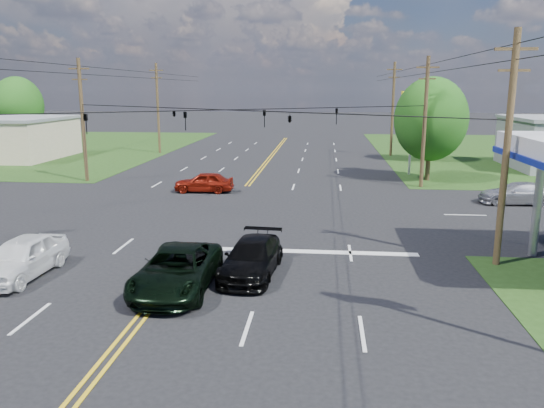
# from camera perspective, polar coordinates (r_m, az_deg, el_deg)

# --- Properties ---
(ground) EXTENTS (280.00, 280.00, 0.00)m
(ground) POSITION_cam_1_polar(r_m,az_deg,el_deg) (32.28, -4.75, -0.64)
(ground) COLOR black
(ground) RESTS_ON ground
(stop_bar) EXTENTS (10.00, 0.50, 0.02)m
(stop_bar) POSITION_cam_1_polar(r_m,az_deg,el_deg) (24.05, 3.62, -5.16)
(stop_bar) COLOR silver
(stop_bar) RESTS_ON ground
(pole_se) EXTENTS (1.60, 0.28, 9.50)m
(pole_se) POSITION_cam_1_polar(r_m,az_deg,el_deg) (23.22, 23.94, 5.58)
(pole_se) COLOR #42311C
(pole_se) RESTS_ON ground
(pole_nw) EXTENTS (1.60, 0.28, 9.50)m
(pole_nw) POSITION_cam_1_polar(r_m,az_deg,el_deg) (44.18, -19.70, 8.62)
(pole_nw) COLOR #42311C
(pole_nw) RESTS_ON ground
(pole_ne) EXTENTS (1.60, 0.28, 9.50)m
(pole_ne) POSITION_cam_1_polar(r_m,az_deg,el_deg) (40.65, 16.11, 8.60)
(pole_ne) COLOR #42311C
(pole_ne) RESTS_ON ground
(pole_left_far) EXTENTS (1.60, 0.28, 10.00)m
(pole_left_far) POSITION_cam_1_polar(r_m,az_deg,el_deg) (61.88, -12.18, 10.14)
(pole_left_far) COLOR #42311C
(pole_left_far) RESTS_ON ground
(pole_right_far) EXTENTS (1.60, 0.28, 10.00)m
(pole_right_far) POSITION_cam_1_polar(r_m,az_deg,el_deg) (59.41, 12.86, 10.03)
(pole_right_far) COLOR #42311C
(pole_right_far) RESTS_ON ground
(span_wire_signals) EXTENTS (26.00, 18.00, 1.13)m
(span_wire_signals) POSITION_cam_1_polar(r_m,az_deg,el_deg) (31.49, -4.95, 10.05)
(span_wire_signals) COLOR black
(span_wire_signals) RESTS_ON ground
(power_lines) EXTENTS (26.04, 100.00, 0.64)m
(power_lines) POSITION_cam_1_polar(r_m,az_deg,el_deg) (29.53, -5.77, 14.95)
(power_lines) COLOR black
(power_lines) RESTS_ON ground
(tree_right_a) EXTENTS (5.70, 5.70, 8.18)m
(tree_right_a) POSITION_cam_1_polar(r_m,az_deg,el_deg) (43.78, 16.71, 8.73)
(tree_right_a) COLOR #42311C
(tree_right_a) RESTS_ON ground
(tree_right_b) EXTENTS (4.94, 4.94, 7.09)m
(tree_right_b) POSITION_cam_1_polar(r_m,az_deg,el_deg) (56.06, 16.91, 8.72)
(tree_right_b) COLOR #42311C
(tree_right_b) RESTS_ON ground
(tree_far_l) EXTENTS (6.08, 6.08, 8.72)m
(tree_far_l) POSITION_cam_1_polar(r_m,az_deg,el_deg) (73.42, -25.67, 9.54)
(tree_far_l) COLOR #42311C
(tree_far_l) RESTS_ON ground
(pickup_dkgreen) EXTENTS (2.55, 5.50, 1.53)m
(pickup_dkgreen) POSITION_cam_1_polar(r_m,az_deg,el_deg) (19.72, -10.18, -6.97)
(pickup_dkgreen) COLOR black
(pickup_dkgreen) RESTS_ON ground
(suv_black) EXTENTS (2.34, 4.95, 1.39)m
(suv_black) POSITION_cam_1_polar(r_m,az_deg,el_deg) (20.96, -2.17, -5.80)
(suv_black) COLOR black
(suv_black) RESTS_ON ground
(pickup_white) EXTENTS (2.03, 4.70, 1.58)m
(pickup_white) POSITION_cam_1_polar(r_m,az_deg,el_deg) (22.90, -25.32, -5.20)
(pickup_white) COLOR white
(pickup_white) RESTS_ON ground
(sedan_red) EXTENTS (4.24, 1.81, 1.43)m
(sedan_red) POSITION_cam_1_polar(r_m,az_deg,el_deg) (37.97, -7.33, 2.35)
(sedan_red) COLOR maroon
(sedan_red) RESTS_ON ground
(sedan_far) EXTENTS (4.79, 2.03, 1.38)m
(sedan_far) POSITION_cam_1_polar(r_m,az_deg,el_deg) (37.19, 24.91, 1.05)
(sedan_far) COLOR #B3B2B8
(sedan_far) RESTS_ON ground
(polesign_ne) EXTENTS (1.98, 0.54, 7.14)m
(polesign_ne) POSITION_cam_1_polar(r_m,az_deg,el_deg) (46.32, 14.87, 9.70)
(polesign_ne) COLOR #A5A5AA
(polesign_ne) RESTS_ON ground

